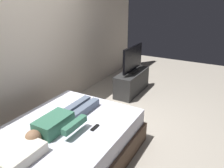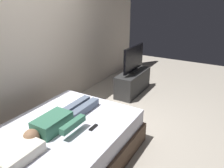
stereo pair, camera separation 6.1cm
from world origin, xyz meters
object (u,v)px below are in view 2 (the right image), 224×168
remote (93,127)px  tv (134,60)px  tv_stand (133,82)px  bed (64,145)px  pillow (17,153)px  person (61,119)px

remote → tv: size_ratio=0.17×
tv_stand → remote: bearing=-166.9°
bed → remote: size_ratio=13.24×
bed → tv_stand: (2.54, 0.19, -0.01)m
bed → tv: 2.60m
bed → pillow: bearing=180.0°
pillow → person: size_ratio=0.38×
tv → tv_stand: bearing=0.0°
bed → pillow: (-0.67, 0.00, 0.34)m
bed → tv_stand: bed is taller
pillow → bed: bearing=-0.0°
tv → bed: bearing=-175.8°
remote → tv_stand: size_ratio=0.14×
pillow → tv_stand: size_ratio=0.44×
pillow → person: person is taller
bed → tv_stand: bearing=4.2°
pillow → tv: tv is taller
remote → tv_stand: 2.44m
pillow → tv: size_ratio=0.55×
pillow → person: (0.70, 0.04, 0.02)m
pillow → remote: 0.93m
person → tv: size_ratio=1.43×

